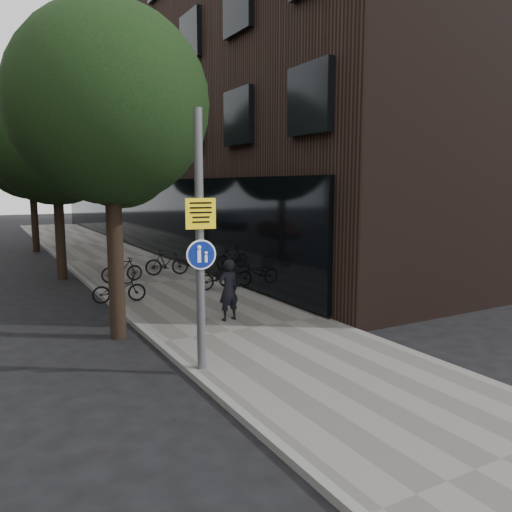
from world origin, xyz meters
TOP-DOWN VIEW (x-y plane):
  - ground at (0.00, 0.00)m, footprint 120.00×120.00m
  - sidewalk at (0.25, 10.00)m, footprint 4.50×60.00m
  - curb_edge at (-2.00, 10.00)m, footprint 0.15×60.00m
  - building_right_dark_brick at (8.50, 22.00)m, footprint 12.00×40.00m
  - street_tree_near at (-2.53, 4.64)m, footprint 4.40×4.40m
  - street_tree_mid at (-2.53, 13.14)m, footprint 5.00×5.00m
  - street_tree_far at (-2.53, 22.14)m, footprint 5.00×5.00m
  - signpost at (-1.80, 1.44)m, footprint 0.55×0.16m
  - pedestrian at (0.14, 4.22)m, footprint 0.62×0.45m
  - parked_bike_facade_near at (1.63, 7.84)m, footprint 1.60×0.58m
  - parked_bike_facade_far at (0.93, 11.18)m, footprint 1.70×0.83m
  - parked_bike_curb_near at (-1.80, 7.57)m, footprint 1.60×0.74m
  - parked_bike_curb_far at (-0.92, 10.67)m, footprint 1.49×0.47m

SIDE VIEW (x-z plane):
  - ground at x=0.00m, z-range 0.00..0.00m
  - sidewalk at x=0.25m, z-range 0.00..0.12m
  - curb_edge at x=-2.00m, z-range 0.00..0.13m
  - parked_bike_curb_near at x=-1.80m, z-range 0.12..0.93m
  - parked_bike_facade_near at x=1.63m, z-range 0.12..0.96m
  - parked_bike_curb_far at x=-0.92m, z-range 0.12..1.01m
  - parked_bike_facade_far at x=0.93m, z-range 0.12..1.11m
  - pedestrian at x=0.14m, z-range 0.12..1.69m
  - signpost at x=-1.80m, z-range 0.14..4.92m
  - street_tree_near at x=-2.53m, z-range 1.36..8.86m
  - street_tree_mid at x=-2.53m, z-range 1.21..9.01m
  - street_tree_far at x=-2.53m, z-range 1.21..9.01m
  - building_right_dark_brick at x=8.50m, z-range 0.00..18.00m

